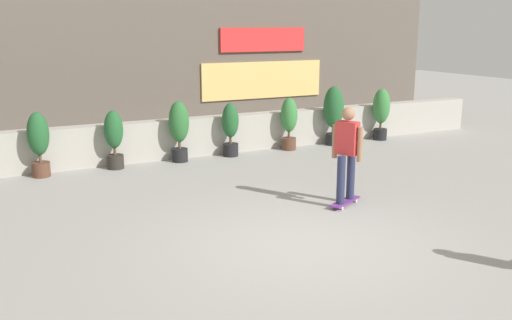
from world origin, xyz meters
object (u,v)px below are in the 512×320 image
Objects in this scene: potted_plant_2 at (39,141)px; potted_plant_6 at (289,121)px; potted_plant_4 at (179,127)px; potted_plant_5 at (230,127)px; potted_plant_7 at (333,111)px; potted_plant_3 at (114,137)px; skater_far_right at (347,152)px; potted_plant_8 at (381,111)px.

potted_plant_2 reaches higher than potted_plant_6.
potted_plant_2 is 2.97m from potted_plant_4.
potted_plant_7 is at bearing 0.00° from potted_plant_5.
potted_plant_2 is 1.03× the size of potted_plant_6.
potted_plant_4 is 1.27m from potted_plant_5.
potted_plant_6 reaches higher than potted_plant_5.
potted_plant_7 is (7.12, -0.00, 0.13)m from potted_plant_2.
potted_plant_4 is at bearing -0.00° from potted_plant_3.
potted_plant_6 is at bearing 180.00° from potted_plant_7.
skater_far_right reaches higher than potted_plant_7.
potted_plant_2 is 8.66m from potted_plant_8.
potted_plant_5 is at bearing 180.00° from potted_plant_8.
potted_plant_4 is (2.97, 0.00, 0.04)m from potted_plant_2.
potted_plant_5 is 0.97× the size of potted_plant_6.
potted_plant_8 is (5.68, -0.00, 0.00)m from potted_plant_4.
potted_plant_5 is 4.42m from potted_plant_8.
potted_plant_4 is at bearing -180.00° from potted_plant_6.
potted_plant_6 is 0.94× the size of potted_plant_8.
potted_plant_5 is at bearing -180.00° from potted_plant_6.
potted_plant_3 is at bearing 180.00° from potted_plant_6.
potted_plant_2 is 0.78× the size of skater_far_right.
potted_plant_8 is at bearing -0.00° from potted_plant_6.
potted_plant_7 is 1.54m from potted_plant_8.
potted_plant_3 is 1.01× the size of potted_plant_5.
potted_plant_2 reaches higher than potted_plant_5.
potted_plant_6 is at bearing 0.00° from potted_plant_4.
potted_plant_8 is at bearing -0.00° from potted_plant_3.
potted_plant_2 is 1.05× the size of potted_plant_3.
skater_far_right reaches higher than potted_plant_3.
potted_plant_5 is 1.58m from potted_plant_6.
potted_plant_6 is 4.57m from skater_far_right.
potted_plant_5 is (2.72, -0.00, -0.01)m from potted_plant_3.
potted_plant_5 is at bearing 180.00° from potted_plant_7.
potted_plant_6 is (1.58, 0.00, 0.03)m from potted_plant_5.
potted_plant_3 is 5.25m from skater_far_right.
potted_plant_6 is (5.82, 0.00, -0.03)m from potted_plant_2.
potted_plant_7 reaches higher than potted_plant_6.
potted_plant_8 is (2.84, -0.00, 0.07)m from potted_plant_6.
potted_plant_2 is at bearing 180.00° from potted_plant_5.
potted_plant_2 is 7.12m from potted_plant_7.
skater_far_right reaches higher than potted_plant_2.
skater_far_right is at bearing -44.40° from potted_plant_2.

